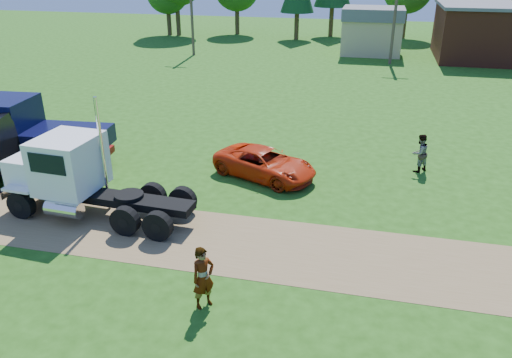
% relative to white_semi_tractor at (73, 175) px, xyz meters
% --- Properties ---
extents(ground, '(140.00, 140.00, 0.00)m').
position_rel_white_semi_tractor_xyz_m(ground, '(6.81, -0.94, -1.63)').
color(ground, '#204A10').
rests_on(ground, ground).
extents(dirt_track, '(120.00, 4.20, 0.01)m').
position_rel_white_semi_tractor_xyz_m(dirt_track, '(6.81, -0.94, -1.62)').
color(dirt_track, brown).
rests_on(dirt_track, ground).
extents(white_semi_tractor, '(8.00, 3.05, 4.77)m').
position_rel_white_semi_tractor_xyz_m(white_semi_tractor, '(0.00, 0.00, 0.00)').
color(white_semi_tractor, black).
rests_on(white_semi_tractor, ground).
extents(navy_truck, '(7.92, 3.30, 3.36)m').
position_rel_white_semi_tractor_xyz_m(navy_truck, '(-5.13, 4.01, 0.09)').
color(navy_truck, maroon).
rests_on(navy_truck, ground).
extents(orange_pickup, '(5.49, 4.03, 1.39)m').
position_rel_white_semi_tractor_xyz_m(orange_pickup, '(6.77, 5.17, -0.94)').
color(orange_pickup, red).
rests_on(orange_pickup, ground).
extents(spectator_a, '(0.84, 0.87, 2.01)m').
position_rel_white_semi_tractor_xyz_m(spectator_a, '(7.04, -4.57, -0.63)').
color(spectator_a, '#999999').
rests_on(spectator_a, ground).
extents(spectator_b, '(1.16, 1.15, 1.89)m').
position_rel_white_semi_tractor_xyz_m(spectator_b, '(13.91, 7.57, -0.69)').
color(spectator_b, '#999999').
rests_on(spectator_b, ground).
extents(tan_shed, '(6.20, 5.40, 4.70)m').
position_rel_white_semi_tractor_xyz_m(tan_shed, '(10.81, 39.06, 0.79)').
color(tan_shed, tan).
rests_on(tan_shed, ground).
extents(utility_poles, '(42.20, 0.28, 9.00)m').
position_rel_white_semi_tractor_xyz_m(utility_poles, '(12.81, 34.06, 3.08)').
color(utility_poles, '#4D3B2C').
rests_on(utility_poles, ground).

